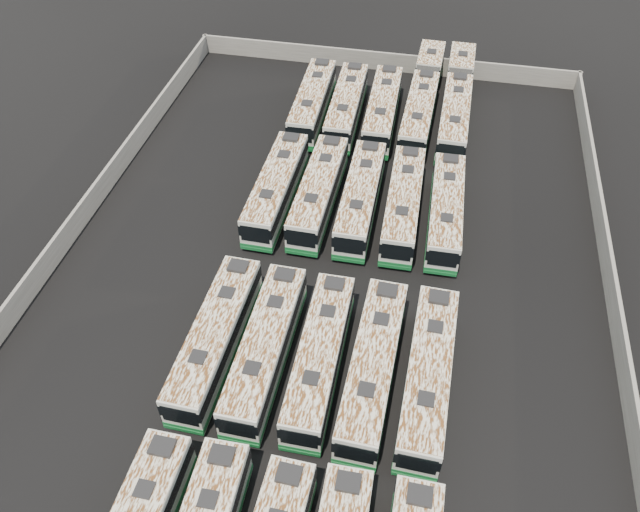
{
  "coord_description": "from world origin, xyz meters",
  "views": [
    {
      "loc": [
        6.68,
        -32.96,
        37.23
      ],
      "look_at": [
        -0.61,
        1.96,
        1.6
      ],
      "focal_mm": 35.0,
      "sensor_mm": 36.0,
      "label": 1
    }
  ],
  "objects_px": {
    "bus_midfront_far_left": "(216,338)",
    "bus_back_right": "(423,97)",
    "bus_midback_far_left": "(276,188)",
    "bus_back_center": "(382,110)",
    "bus_midfront_right": "(373,367)",
    "bus_midfront_center": "(320,357)",
    "bus_back_left": "(346,106)",
    "bus_midfront_left": "(266,348)",
    "bus_midback_right": "(403,204)",
    "bus_midback_left": "(319,192)",
    "bus_back_far_right": "(457,100)",
    "bus_midfront_far_right": "(428,375)",
    "bus_midback_center": "(361,198)",
    "bus_midback_far_right": "(446,210)",
    "bus_back_far_left": "(312,102)"
  },
  "relations": [
    {
      "from": "bus_midback_center",
      "to": "bus_midback_right",
      "type": "height_order",
      "value": "bus_midback_center"
    },
    {
      "from": "bus_midfront_center",
      "to": "bus_midback_far_left",
      "type": "xyz_separation_m",
      "value": [
        -7.62,
        17.32,
        0.05
      ]
    },
    {
      "from": "bus_midfront_far_left",
      "to": "bus_back_right",
      "type": "height_order",
      "value": "bus_midfront_far_left"
    },
    {
      "from": "bus_midfront_right",
      "to": "bus_back_left",
      "type": "xyz_separation_m",
      "value": [
        -7.54,
        32.22,
        -0.02
      ]
    },
    {
      "from": "bus_midfront_far_right",
      "to": "bus_midback_right",
      "type": "distance_m",
      "value": 17.92
    },
    {
      "from": "bus_midfront_left",
      "to": "bus_midback_right",
      "type": "height_order",
      "value": "bus_midfront_left"
    },
    {
      "from": "bus_midfront_far_right",
      "to": "bus_back_left",
      "type": "xyz_separation_m",
      "value": [
        -11.28,
        32.13,
        -0.02
      ]
    },
    {
      "from": "bus_midback_left",
      "to": "bus_back_right",
      "type": "xyz_separation_m",
      "value": [
        7.67,
        18.11,
        -0.02
      ]
    },
    {
      "from": "bus_midback_left",
      "to": "bus_back_far_right",
      "type": "relative_size",
      "value": 0.65
    },
    {
      "from": "bus_midfront_center",
      "to": "bus_midback_right",
      "type": "distance_m",
      "value": 17.94
    },
    {
      "from": "bus_back_left",
      "to": "bus_back_center",
      "type": "bearing_deg",
      "value": 0.07
    },
    {
      "from": "bus_midback_far_left",
      "to": "bus_midback_right",
      "type": "distance_m",
      "value": 11.45
    },
    {
      "from": "bus_midfront_far_right",
      "to": "bus_back_right",
      "type": "distance_m",
      "value": 35.88
    },
    {
      "from": "bus_back_right",
      "to": "bus_back_far_right",
      "type": "relative_size",
      "value": 1.0
    },
    {
      "from": "bus_midfront_right",
      "to": "bus_midfront_far_right",
      "type": "xyz_separation_m",
      "value": [
        3.74,
        0.09,
        -0.0
      ]
    },
    {
      "from": "bus_midfront_right",
      "to": "bus_midback_right",
      "type": "height_order",
      "value": "bus_midfront_right"
    },
    {
      "from": "bus_midfront_left",
      "to": "bus_midfront_right",
      "type": "xyz_separation_m",
      "value": [
        7.57,
        -0.08,
        0.02
      ]
    },
    {
      "from": "bus_midfront_center",
      "to": "bus_midback_far_left",
      "type": "distance_m",
      "value": 18.92
    },
    {
      "from": "bus_midback_right",
      "to": "bus_midback_far_right",
      "type": "bearing_deg",
      "value": -2.6
    },
    {
      "from": "bus_midfront_far_left",
      "to": "bus_back_left",
      "type": "bearing_deg",
      "value": 84.41
    },
    {
      "from": "bus_midback_far_left",
      "to": "bus_back_left",
      "type": "relative_size",
      "value": 1.0
    },
    {
      "from": "bus_midfront_center",
      "to": "bus_midfront_far_right",
      "type": "relative_size",
      "value": 0.97
    },
    {
      "from": "bus_midfront_far_right",
      "to": "bus_midback_right",
      "type": "relative_size",
      "value": 1.02
    },
    {
      "from": "bus_midfront_center",
      "to": "bus_back_left",
      "type": "height_order",
      "value": "bus_back_left"
    },
    {
      "from": "bus_midback_center",
      "to": "bus_midback_far_right",
      "type": "relative_size",
      "value": 1.03
    },
    {
      "from": "bus_back_center",
      "to": "bus_midfront_right",
      "type": "bearing_deg",
      "value": -84.73
    },
    {
      "from": "bus_midfront_far_right",
      "to": "bus_midback_left",
      "type": "height_order",
      "value": "bus_midfront_far_right"
    },
    {
      "from": "bus_midfront_left",
      "to": "bus_back_right",
      "type": "relative_size",
      "value": 0.64
    },
    {
      "from": "bus_midback_center",
      "to": "bus_back_far_right",
      "type": "xyz_separation_m",
      "value": [
        7.47,
        18.32,
        -0.0
      ]
    },
    {
      "from": "bus_midback_far_left",
      "to": "bus_midback_right",
      "type": "xyz_separation_m",
      "value": [
        11.44,
        0.21,
        -0.04
      ]
    },
    {
      "from": "bus_back_far_right",
      "to": "bus_midfront_center",
      "type": "bearing_deg",
      "value": -101.17
    },
    {
      "from": "bus_midfront_left",
      "to": "bus_midfront_right",
      "type": "relative_size",
      "value": 0.99
    },
    {
      "from": "bus_midfront_right",
      "to": "bus_back_right",
      "type": "relative_size",
      "value": 0.65
    },
    {
      "from": "bus_midfront_far_right",
      "to": "bus_midback_center",
      "type": "xyz_separation_m",
      "value": [
        -7.42,
        17.55,
        -0.02
      ]
    },
    {
      "from": "bus_midfront_center",
      "to": "bus_back_far_right",
      "type": "relative_size",
      "value": 0.63
    },
    {
      "from": "bus_midback_far_left",
      "to": "bus_midback_far_right",
      "type": "distance_m",
      "value": 15.14
    },
    {
      "from": "bus_midfront_right",
      "to": "bus_midfront_center",
      "type": "bearing_deg",
      "value": 179.69
    },
    {
      "from": "bus_midfront_center",
      "to": "bus_midback_far_right",
      "type": "xyz_separation_m",
      "value": [
        7.52,
        17.44,
        -0.03
      ]
    },
    {
      "from": "bus_midback_center",
      "to": "bus_back_far_right",
      "type": "distance_m",
      "value": 19.78
    },
    {
      "from": "bus_midback_far_left",
      "to": "bus_back_center",
      "type": "height_order",
      "value": "bus_midback_far_left"
    },
    {
      "from": "bus_midfront_far_left",
      "to": "bus_midfront_right",
      "type": "distance_m",
      "value": 11.27
    },
    {
      "from": "bus_midback_left",
      "to": "bus_midback_right",
      "type": "bearing_deg",
      "value": 0.34
    },
    {
      "from": "bus_midfront_far_left",
      "to": "bus_midfront_center",
      "type": "bearing_deg",
      "value": 0.35
    },
    {
      "from": "bus_midfront_center",
      "to": "bus_midfront_far_right",
      "type": "xyz_separation_m",
      "value": [
        7.45,
        -0.02,
        0.05
      ]
    },
    {
      "from": "bus_midfront_far_left",
      "to": "bus_midfront_left",
      "type": "bearing_deg",
      "value": -0.84
    },
    {
      "from": "bus_midfront_left",
      "to": "bus_midback_right",
      "type": "bearing_deg",
      "value": 66.75
    },
    {
      "from": "bus_back_far_left",
      "to": "bus_back_left",
      "type": "relative_size",
      "value": 1.01
    },
    {
      "from": "bus_midfront_far_left",
      "to": "bus_back_center",
      "type": "xyz_separation_m",
      "value": [
        7.54,
        32.11,
        0.01
      ]
    },
    {
      "from": "bus_midback_left",
      "to": "bus_back_far_right",
      "type": "bearing_deg",
      "value": 59.0
    },
    {
      "from": "bus_midfront_far_right",
      "to": "bus_midback_far_left",
      "type": "relative_size",
      "value": 1.0
    }
  ]
}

